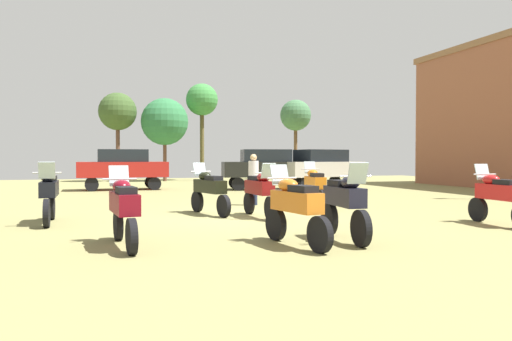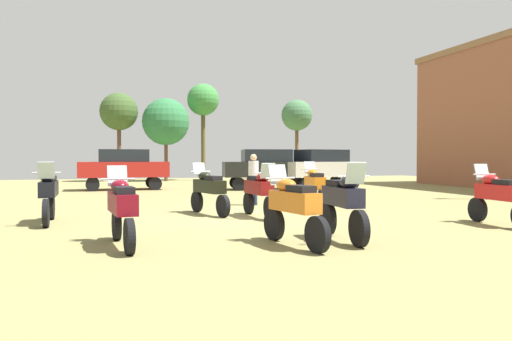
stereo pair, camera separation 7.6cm
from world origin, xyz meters
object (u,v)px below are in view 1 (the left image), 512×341
object	(u,v)px
motorcycle_2	(124,207)
motorcycle_7	(315,185)
motorcycle_4	(345,202)
car_1	(123,166)
tree_4	(296,116)
tree_3	(165,122)
car_2	(266,166)
tree_5	(118,112)
car_3	(321,166)
motorcycle_3	(209,189)
motorcycle_8	(49,193)
motorcycle_1	(295,206)
tree_2	(202,101)
person_2	(253,175)
motorcycle_11	(498,195)
motorcycle_12	(260,191)

from	to	relation	value
motorcycle_2	motorcycle_7	bearing A→B (deg)	34.90
motorcycle_2	motorcycle_4	world-z (taller)	motorcycle_4
motorcycle_7	car_1	world-z (taller)	car_1
tree_4	tree_3	bearing A→B (deg)	-178.19
car_2	tree_5	world-z (taller)	tree_5
motorcycle_2	motorcycle_7	xyz separation A→B (m)	(5.97, 5.24, 0.01)
motorcycle_7	car_3	distance (m)	9.82
motorcycle_3	motorcycle_7	bearing A→B (deg)	-3.89
motorcycle_8	tree_5	world-z (taller)	tree_5
motorcycle_3	car_2	bearing A→B (deg)	48.47
motorcycle_1	car_2	world-z (taller)	car_2
car_3	tree_2	xyz separation A→B (m)	(-4.00, 11.29, 4.39)
motorcycle_7	tree_4	bearing A→B (deg)	78.08
person_2	tree_4	distance (m)	20.90
motorcycle_1	motorcycle_8	bearing A→B (deg)	124.44
motorcycle_11	person_2	world-z (taller)	person_2
motorcycle_3	car_2	distance (m)	11.12
motorcycle_11	tree_4	distance (m)	25.69
motorcycle_4	motorcycle_8	xyz separation A→B (m)	(-5.67, 4.29, 0.00)
motorcycle_1	motorcycle_2	bearing A→B (deg)	154.01
tree_2	tree_4	world-z (taller)	tree_2
tree_4	tree_5	bearing A→B (deg)	-179.93
motorcycle_4	tree_3	distance (m)	25.78
motorcycle_12	car_2	bearing A→B (deg)	-112.81
motorcycle_4	tree_5	distance (m)	26.39
motorcycle_1	motorcycle_7	bearing A→B (deg)	52.87
motorcycle_7	car_3	world-z (taller)	car_3
motorcycle_2	car_1	bearing A→B (deg)	81.92
motorcycle_2	car_2	world-z (taller)	car_2
motorcycle_12	car_3	world-z (taller)	car_3
motorcycle_3	motorcycle_4	distance (m)	5.32
motorcycle_4	motorcycle_11	size ratio (longest dim) A/B	1.03
car_2	car_3	world-z (taller)	same
tree_2	motorcycle_1	bearing A→B (deg)	-97.04
motorcycle_1	tree_5	distance (m)	26.53
car_2	person_2	bearing A→B (deg)	167.12
motorcycle_2	tree_5	size ratio (longest dim) A/B	0.37
motorcycle_1	motorcycle_4	size ratio (longest dim) A/B	0.97
tree_4	person_2	bearing A→B (deg)	-115.33
car_2	car_3	distance (m)	2.86
motorcycle_8	tree_4	bearing A→B (deg)	-126.00
car_3	tree_4	world-z (taller)	tree_4
motorcycle_8	motorcycle_11	xyz separation A→B (m)	(10.13, -3.37, -0.03)
motorcycle_1	motorcycle_11	world-z (taller)	motorcycle_1
motorcycle_12	car_1	world-z (taller)	car_1
motorcycle_11	tree_5	xyz separation A→B (m)	(-8.05, 24.93, 3.93)
motorcycle_3	motorcycle_12	world-z (taller)	motorcycle_12
motorcycle_11	motorcycle_12	xyz separation A→B (m)	(-4.90, 3.12, 0.01)
car_2	motorcycle_12	bearing A→B (deg)	169.13
motorcycle_7	tree_3	world-z (taller)	tree_3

